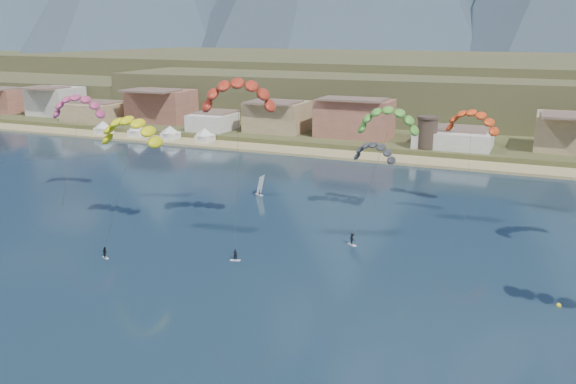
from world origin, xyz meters
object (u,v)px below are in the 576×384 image
(windsurfer, at_px, (259,189))
(kitesurfer_green, at_px, (388,117))
(kitesurfer_red, at_px, (238,90))
(buoy, at_px, (559,305))
(watchtower, at_px, (427,132))
(kitesurfer_yellow, at_px, (130,127))

(windsurfer, bearing_deg, kitesurfer_green, -13.72)
(kitesurfer_red, relative_size, buoy, 44.71)
(watchtower, xyz_separation_m, kitesurfer_red, (-16.09, -75.51, 17.14))
(kitesurfer_red, relative_size, windsurfer, 6.72)
(kitesurfer_red, bearing_deg, windsurfer, 108.66)
(buoy, bearing_deg, kitesurfer_yellow, 176.86)
(watchtower, height_order, kitesurfer_yellow, kitesurfer_yellow)
(buoy, bearing_deg, watchtower, 110.57)
(windsurfer, bearing_deg, watchtower, 65.49)
(watchtower, distance_m, kitesurfer_red, 79.08)
(kitesurfer_red, distance_m, buoy, 53.69)
(watchtower, bearing_deg, kitesurfer_yellow, -112.41)
(watchtower, xyz_separation_m, windsurfer, (-23.89, -52.39, -5.09))
(kitesurfer_red, distance_m, kitesurfer_yellow, 18.76)
(kitesurfer_red, bearing_deg, kitesurfer_yellow, -164.07)
(watchtower, distance_m, kitesurfer_yellow, 87.65)
(kitesurfer_yellow, height_order, windsurfer, kitesurfer_yellow)
(kitesurfer_yellow, height_order, buoy, kitesurfer_yellow)
(kitesurfer_red, xyz_separation_m, windsurfer, (-7.80, 23.12, -22.23))
(kitesurfer_green, xyz_separation_m, windsurfer, (-27.40, 6.69, -16.97))
(kitesurfer_green, bearing_deg, kitesurfer_yellow, -149.85)
(kitesurfer_green, distance_m, windsurfer, 32.92)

